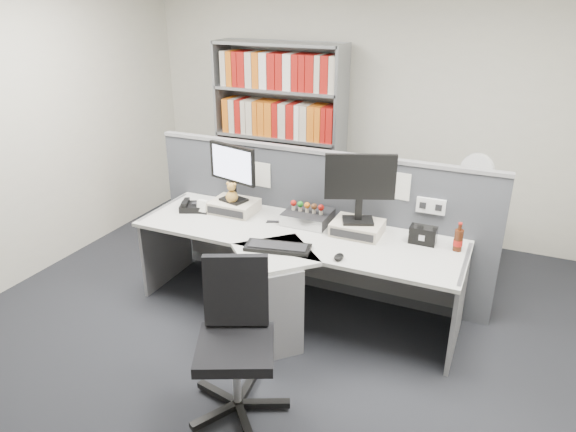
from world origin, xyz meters
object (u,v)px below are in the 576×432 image
at_px(monitor_right, 360,182).
at_px(desk_calendar, 203,207).
at_px(mouse, 339,257).
at_px(office_chair, 236,335).
at_px(monitor_left, 232,168).
at_px(desktop_pc, 308,217).
at_px(desk_fan, 477,174).
at_px(desk_phone, 192,206).
at_px(desk, 285,274).
at_px(cola_bottle, 458,240).
at_px(shelving_unit, 280,140).
at_px(speaker, 423,235).
at_px(keyboard, 278,247).
at_px(filing_cabinet, 467,242).

height_order(monitor_right, desk_calendar, monitor_right).
xyz_separation_m(mouse, office_chair, (-0.37, -0.83, -0.22)).
xyz_separation_m(monitor_left, desktop_pc, (0.66, 0.05, -0.34)).
bearing_deg(office_chair, desk_fan, 64.29).
relative_size(monitor_left, desk_phone, 1.92).
xyz_separation_m(desk, cola_bottle, (1.20, 0.40, 0.35)).
bearing_deg(monitor_left, desk_calendar, -150.01).
relative_size(shelving_unit, desk_fan, 4.09).
height_order(desk_phone, speaker, speaker).
relative_size(mouse, desk_phone, 0.41).
distance_m(monitor_left, monitor_right, 1.10).
bearing_deg(mouse, office_chair, -114.03).
xyz_separation_m(speaker, desk_fan, (0.26, 0.98, 0.22)).
xyz_separation_m(mouse, speaker, (0.49, 0.51, 0.05)).
bearing_deg(desktop_pc, keyboard, -91.69).
bearing_deg(desk, office_chair, -84.78).
bearing_deg(speaker, filing_cabinet, 75.27).
height_order(monitor_right, desktop_pc, monitor_right).
relative_size(desktop_pc, cola_bottle, 1.66).
height_order(cola_bottle, desk_fan, desk_fan).
height_order(speaker, desk_fan, desk_fan).
bearing_deg(desk_calendar, shelving_unit, 90.59).
relative_size(speaker, shelving_unit, 0.10).
relative_size(monitor_left, office_chair, 0.50).
bearing_deg(office_chair, cola_bottle, 49.81).
height_order(keyboard, desk_phone, desk_phone).
bearing_deg(desk_calendar, cola_bottle, 4.11).
xyz_separation_m(keyboard, desk_phone, (-1.00, 0.38, 0.02)).
bearing_deg(keyboard, monitor_left, 142.49).
relative_size(desktop_pc, desk_phone, 1.43).
relative_size(mouse, speaker, 0.53).
bearing_deg(office_chair, monitor_left, 119.56).
bearing_deg(desk_phone, speaker, 4.54).
xyz_separation_m(keyboard, filing_cabinet, (1.21, 1.51, -0.39)).
relative_size(shelving_unit, filing_cabinet, 2.86).
bearing_deg(monitor_left, shelving_unit, 99.51).
bearing_deg(desk_phone, mouse, -13.53).
height_order(desk, desk_phone, desk_phone).
bearing_deg(desk_fan, filing_cabinet, 90.00).
xyz_separation_m(monitor_right, desk_fan, (0.76, 1.02, -0.14)).
bearing_deg(desk_calendar, keyboard, -22.60).
xyz_separation_m(desk_calendar, cola_bottle, (2.08, 0.15, 0.03)).
xyz_separation_m(monitor_right, keyboard, (-0.45, -0.50, -0.41)).
bearing_deg(desk_calendar, speaker, 5.37).
xyz_separation_m(shelving_unit, desk_fan, (2.10, -0.45, 0.03)).
height_order(desktop_pc, office_chair, office_chair).
height_order(desk, cola_bottle, cola_bottle).
distance_m(desk_phone, filing_cabinet, 2.51).
distance_m(desk, monitor_right, 0.90).
bearing_deg(cola_bottle, desktop_pc, 178.65).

